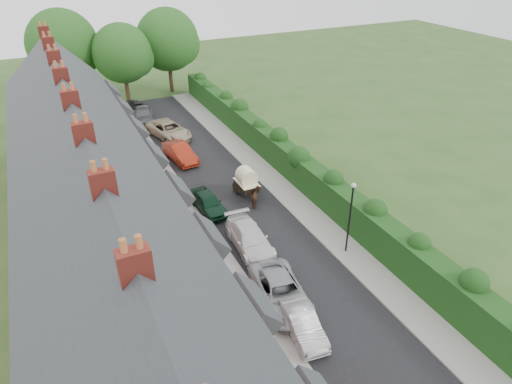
# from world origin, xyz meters

# --- Properties ---
(ground) EXTENTS (140.00, 140.00, 0.00)m
(ground) POSITION_xyz_m (0.00, 0.00, 0.00)
(ground) COLOR #2D4C1E
(ground) RESTS_ON ground
(road) EXTENTS (6.00, 58.00, 0.02)m
(road) POSITION_xyz_m (-0.50, 11.00, 0.01)
(road) COLOR black
(road) RESTS_ON ground
(pavement_hedge_side) EXTENTS (2.20, 58.00, 0.12)m
(pavement_hedge_side) POSITION_xyz_m (3.60, 11.00, 0.06)
(pavement_hedge_side) COLOR gray
(pavement_hedge_side) RESTS_ON ground
(pavement_house_side) EXTENTS (1.70, 58.00, 0.12)m
(pavement_house_side) POSITION_xyz_m (-4.35, 11.00, 0.06)
(pavement_house_side) COLOR gray
(pavement_house_side) RESTS_ON ground
(kerb_hedge_side) EXTENTS (0.18, 58.00, 0.13)m
(kerb_hedge_side) POSITION_xyz_m (2.55, 11.00, 0.07)
(kerb_hedge_side) COLOR #989893
(kerb_hedge_side) RESTS_ON ground
(kerb_house_side) EXTENTS (0.18, 58.00, 0.13)m
(kerb_house_side) POSITION_xyz_m (-3.55, 11.00, 0.07)
(kerb_house_side) COLOR #989893
(kerb_house_side) RESTS_ON ground
(hedge) EXTENTS (2.10, 58.00, 2.85)m
(hedge) POSITION_xyz_m (5.40, 11.00, 1.60)
(hedge) COLOR #153912
(hedge) RESTS_ON ground
(terrace_row) EXTENTS (9.05, 40.50, 11.50)m
(terrace_row) POSITION_xyz_m (-10.87, 9.98, 4.47)
(terrace_row) COLOR #9A3927
(terrace_row) RESTS_ON ground
(garden_wall_row) EXTENTS (0.35, 40.35, 1.10)m
(garden_wall_row) POSITION_xyz_m (-5.35, 10.00, 0.46)
(garden_wall_row) COLOR maroon
(garden_wall_row) RESTS_ON ground
(lamppost) EXTENTS (0.32, 0.32, 5.16)m
(lamppost) POSITION_xyz_m (3.40, 4.00, 3.30)
(lamppost) COLOR black
(lamppost) RESTS_ON ground
(tree_far_left) EXTENTS (7.14, 6.80, 9.29)m
(tree_far_left) POSITION_xyz_m (-2.65, 40.08, 5.71)
(tree_far_left) COLOR #332316
(tree_far_left) RESTS_ON ground
(tree_far_right) EXTENTS (7.98, 7.60, 10.31)m
(tree_far_right) POSITION_xyz_m (3.39, 42.08, 6.31)
(tree_far_right) COLOR #332316
(tree_far_right) RESTS_ON ground
(tree_far_back) EXTENTS (8.40, 8.00, 10.82)m
(tree_far_back) POSITION_xyz_m (-8.59, 43.08, 6.62)
(tree_far_back) COLOR #332316
(tree_far_back) RESTS_ON ground
(car_silver_a) EXTENTS (1.87, 4.27, 1.36)m
(car_silver_a) POSITION_xyz_m (-2.72, -0.60, 0.68)
(car_silver_a) COLOR #ACACB1
(car_silver_a) RESTS_ON ground
(car_silver_b) EXTENTS (3.23, 5.74, 1.52)m
(car_silver_b) POSITION_xyz_m (-2.61, 1.76, 0.76)
(car_silver_b) COLOR #A3A4AA
(car_silver_b) RESTS_ON ground
(car_white) EXTENTS (2.43, 5.31, 1.51)m
(car_white) POSITION_xyz_m (-2.05, 7.14, 0.75)
(car_white) COLOR white
(car_white) RESTS_ON ground
(car_green) EXTENTS (1.92, 4.31, 1.44)m
(car_green) POSITION_xyz_m (-2.92, 12.60, 0.72)
(car_green) COLOR black
(car_green) RESTS_ON ground
(car_red) EXTENTS (2.24, 4.90, 1.56)m
(car_red) POSITION_xyz_m (-2.20, 21.80, 0.78)
(car_red) COLOR maroon
(car_red) RESTS_ON ground
(car_beige) EXTENTS (3.99, 6.18, 1.58)m
(car_beige) POSITION_xyz_m (-1.60, 27.40, 0.79)
(car_beige) COLOR tan
(car_beige) RESTS_ON ground
(car_grey) EXTENTS (2.91, 5.25, 1.44)m
(car_grey) POSITION_xyz_m (-2.85, 33.00, 0.72)
(car_grey) COLOR #4F5155
(car_grey) RESTS_ON ground
(car_black) EXTENTS (2.36, 4.35, 1.40)m
(car_black) POSITION_xyz_m (-2.92, 35.83, 0.70)
(car_black) COLOR black
(car_black) RESTS_ON ground
(horse) EXTENTS (1.36, 1.81, 1.39)m
(horse) POSITION_xyz_m (0.63, 11.72, 0.70)
(horse) COLOR #482B1A
(horse) RESTS_ON ground
(horse_cart) EXTENTS (1.49, 3.30, 2.38)m
(horse_cart) POSITION_xyz_m (0.63, 13.50, 1.36)
(horse_cart) COLOR black
(horse_cart) RESTS_ON ground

